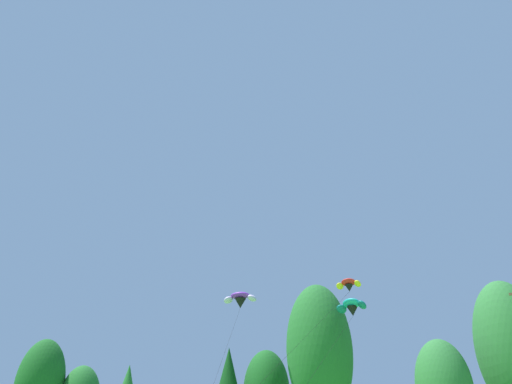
% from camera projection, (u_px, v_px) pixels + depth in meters
% --- Properties ---
extents(treeline_tree_f, '(5.84, 5.84, 14.97)m').
position_uv_depth(treeline_tree_f, '(319.00, 350.00, 42.72)').
color(treeline_tree_f, '#472D19').
rests_on(treeline_tree_f, ground_plane).
extents(treeline_tree_h, '(5.66, 5.66, 14.29)m').
position_uv_depth(treeline_tree_h, '(512.00, 348.00, 39.43)').
color(treeline_tree_h, '#472D19').
rests_on(treeline_tree_h, ground_plane).
extents(parafoil_kite_high_purple, '(5.45, 16.11, 13.13)m').
position_uv_depth(parafoil_kite_high_purple, '(240.00, 299.00, 44.65)').
color(parafoil_kite_high_purple, purple).
extents(parafoil_kite_mid_teal, '(2.93, 19.40, 11.01)m').
position_uv_depth(parafoil_kite_mid_teal, '(352.00, 307.00, 40.09)').
color(parafoil_kite_mid_teal, teal).
extents(parafoil_kite_far_red_yellow, '(7.86, 13.69, 12.59)m').
position_uv_depth(parafoil_kite_far_red_yellow, '(349.00, 285.00, 39.18)').
color(parafoil_kite_far_red_yellow, red).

